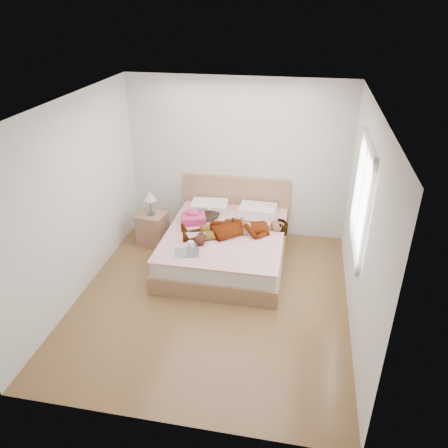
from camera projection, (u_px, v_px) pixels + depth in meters
The scene contains 11 objects.
ground at pixel (212, 298), 5.94m from camera, with size 4.00×4.00×0.00m, color #513419.
woman at pixel (236, 226), 6.47m from camera, with size 0.61×1.64×0.23m, color white.
hair at pixel (206, 214), 6.99m from camera, with size 0.45×0.55×0.08m, color black.
phone at pixel (209, 208), 6.87m from camera, with size 0.04×0.09×0.01m, color silver.
room_shell at pixel (361, 199), 5.21m from camera, with size 4.00×4.00×4.00m.
bed at pixel (226, 243), 6.71m from camera, with size 1.80×2.08×1.00m.
towel at pixel (193, 217), 6.79m from camera, with size 0.45×0.40×0.20m.
magazine at pixel (187, 253), 5.99m from camera, with size 0.42×0.32×0.02m.
coffee_mug at pixel (191, 244), 6.11m from camera, with size 0.12×0.09×0.10m.
plush_toy at pixel (200, 239), 6.20m from camera, with size 0.16×0.25×0.14m.
nightstand at pixel (152, 226), 7.13m from camera, with size 0.47×0.43×0.93m.
Camera 1 is at (1.05, -4.67, 3.67)m, focal length 35.00 mm.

